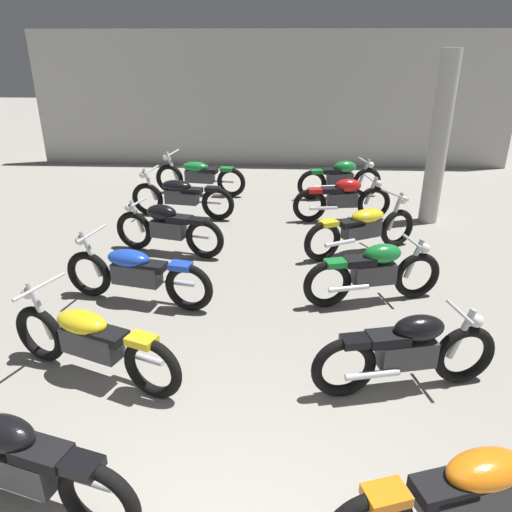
% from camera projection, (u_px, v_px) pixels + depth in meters
% --- Properties ---
extents(back_wall, '(13.21, 0.24, 3.60)m').
position_uv_depth(back_wall, '(272.00, 100.00, 13.56)').
color(back_wall, '#B2B2AD').
rests_on(back_wall, ground).
extents(support_pillar, '(0.36, 0.36, 3.20)m').
position_uv_depth(support_pillar, '(439.00, 140.00, 9.19)').
color(support_pillar, '#B2B2AD').
rests_on(support_pillar, ground).
extents(motorcycle_left_row_0, '(1.93, 0.69, 0.88)m').
position_uv_depth(motorcycle_left_row_0, '(21.00, 463.00, 3.61)').
color(motorcycle_left_row_0, black).
rests_on(motorcycle_left_row_0, ground).
extents(motorcycle_left_row_1, '(2.06, 0.99, 0.97)m').
position_uv_depth(motorcycle_left_row_1, '(91.00, 340.00, 5.11)').
color(motorcycle_left_row_1, black).
rests_on(motorcycle_left_row_1, ground).
extents(motorcycle_left_row_2, '(2.14, 0.76, 0.97)m').
position_uv_depth(motorcycle_left_row_2, '(136.00, 273.00, 6.60)').
color(motorcycle_left_row_2, black).
rests_on(motorcycle_left_row_2, ground).
extents(motorcycle_left_row_3, '(1.94, 0.66, 0.88)m').
position_uv_depth(motorcycle_left_row_3, '(168.00, 227.00, 8.17)').
color(motorcycle_left_row_3, black).
rests_on(motorcycle_left_row_3, ground).
extents(motorcycle_left_row_4, '(2.16, 0.68, 0.97)m').
position_uv_depth(motorcycle_left_row_4, '(181.00, 196.00, 9.86)').
color(motorcycle_left_row_4, black).
rests_on(motorcycle_left_row_4, ground).
extents(motorcycle_left_row_5, '(2.16, 0.68, 0.97)m').
position_uv_depth(motorcycle_left_row_5, '(199.00, 175.00, 11.35)').
color(motorcycle_left_row_5, black).
rests_on(motorcycle_left_row_5, ground).
extents(motorcycle_right_row_0, '(2.10, 0.91, 0.97)m').
position_uv_depth(motorcycle_right_row_0, '(470.00, 494.00, 3.38)').
color(motorcycle_right_row_0, black).
rests_on(motorcycle_right_row_0, ground).
extents(motorcycle_right_row_1, '(1.95, 0.66, 0.88)m').
position_uv_depth(motorcycle_right_row_1, '(408.00, 351.00, 4.92)').
color(motorcycle_right_row_1, black).
rests_on(motorcycle_right_row_1, ground).
extents(motorcycle_right_row_2, '(1.93, 0.70, 0.88)m').
position_uv_depth(motorcycle_right_row_2, '(375.00, 272.00, 6.61)').
color(motorcycle_right_row_2, black).
rests_on(motorcycle_right_row_2, ground).
extents(motorcycle_right_row_3, '(1.98, 1.14, 0.97)m').
position_uv_depth(motorcycle_right_row_3, '(362.00, 228.00, 8.17)').
color(motorcycle_right_row_3, black).
rests_on(motorcycle_right_row_3, ground).
extents(motorcycle_right_row_4, '(1.96, 0.59, 0.88)m').
position_uv_depth(motorcycle_right_row_4, '(343.00, 198.00, 9.68)').
color(motorcycle_right_row_4, black).
rests_on(motorcycle_right_row_4, ground).
extents(motorcycle_right_row_5, '(1.95, 0.66, 0.88)m').
position_uv_depth(motorcycle_right_row_5, '(340.00, 178.00, 11.09)').
color(motorcycle_right_row_5, black).
rests_on(motorcycle_right_row_5, ground).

